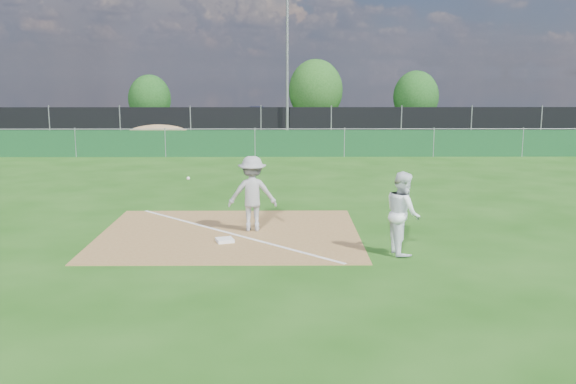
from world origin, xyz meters
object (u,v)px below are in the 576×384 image
Objects in this scene: tree_mid at (316,90)px; play_at_first at (252,194)px; car_mid at (263,119)px; tree_right at (416,97)px; car_left at (151,121)px; car_right at (367,121)px; tree_left at (150,99)px; light_pole at (287,68)px; first_base at (225,240)px; runner at (403,213)px.

play_at_first is at bearing -95.45° from tree_mid.
car_mid is 1.23× the size of tree_right.
car_left is 0.83× the size of tree_mid.
car_right is 1.20× the size of tree_left.
car_mid is 12.52m from tree_right.
light_pole reaches higher than car_right.
play_at_first is 26.22m from car_mid.
light_pole is at bearing 87.39° from play_at_first.
first_base is 33.95m from tree_left.
car_right is (6.72, 27.48, 0.58)m from first_base.
first_base is at bearing 170.76° from car_left.
play_at_first reaches higher than car_right.
play_at_first is 0.59× the size of tree_left.
play_at_first is at bearing 51.28° from runner.
first_base is (-1.54, -22.46, -3.94)m from light_pole.
light_pole is 1.69× the size of tree_mid.
tree_mid is at bearing 83.77° from first_base.
runner is 28.53m from car_right.
car_right is at bearing -65.79° from tree_mid.
tree_mid is at bearing 84.55° from play_at_first.
tree_left is (-8.31, 32.87, 1.79)m from first_base.
runner is 34.89m from tree_right.
tree_left is at bearing 133.44° from light_pole.
first_base is at bearing -93.93° from light_pole.
play_at_first is 33.04m from tree_left.
tree_right is (18.18, 5.62, 1.32)m from car_left.
tree_left is (-9.85, 10.41, -2.15)m from light_pole.
tree_left reaches higher than car_right.
tree_mid is (-2.99, 6.65, 1.80)m from car_right.
play_at_first is 0.54× the size of car_left.
light_pole is 3.77× the size of play_at_first.
tree_mid is (12.04, 1.27, 0.58)m from tree_left.
runner is at bearing -13.28° from first_base.
tree_left is (-15.03, 5.38, 1.22)m from car_right.
play_at_first is 0.49× the size of car_right.
tree_mid reaches higher than first_base.
car_mid reaches higher than car_left.
car_mid is at bearing -116.54° from car_left.
light_pole reaches higher than car_mid.
light_pole reaches higher than runner.
tree_left is (-1.11, 5.25, 1.17)m from car_left.
car_mid is at bearing -33.83° from tree_left.
light_pole is 11.98m from tree_mid.
tree_mid is at bearing -7.28° from runner.
light_pole reaches higher than play_at_first.
first_base is 0.08× the size of car_mid.
first_base is 0.21× the size of runner.
runner reaches higher than car_right.
tree_mid reaches higher than play_at_first.
runner is at bearing -101.93° from tree_right.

